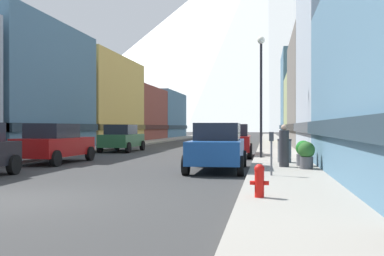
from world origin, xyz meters
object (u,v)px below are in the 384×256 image
(car_left_1, at_px, (55,143))
(car_right_1, at_px, (233,140))
(fire_hydrant_near, at_px, (259,180))
(parking_meter_near, at_px, (271,147))
(potted_plant_1, at_px, (303,153))
(streetlamp_right, at_px, (261,78))
(trash_bin_right, at_px, (284,151))
(car_left_2, at_px, (122,138))
(car_right_0, at_px, (217,147))
(pedestrian_0, at_px, (284,147))
(potted_plant_0, at_px, (306,154))

(car_left_1, distance_m, car_right_1, 9.49)
(fire_hydrant_near, relative_size, parking_meter_near, 0.53)
(car_right_1, bearing_deg, potted_plant_1, -65.03)
(streetlamp_right, bearing_deg, trash_bin_right, -69.82)
(car_left_2, relative_size, car_right_1, 0.99)
(car_left_2, relative_size, car_right_0, 1.00)
(pedestrian_0, bearing_deg, car_left_2, 131.91)
(parking_meter_near, distance_m, trash_bin_right, 5.19)
(car_left_2, bearing_deg, parking_meter_near, -56.12)
(car_right_0, relative_size, parking_meter_near, 3.33)
(trash_bin_right, bearing_deg, car_left_1, -178.22)
(car_left_1, relative_size, parking_meter_near, 3.35)
(car_right_0, bearing_deg, trash_bin_right, 44.22)
(fire_hydrant_near, relative_size, potted_plant_1, 0.73)
(pedestrian_0, bearing_deg, streetlamp_right, 100.54)
(car_right_0, height_order, streetlamp_right, streetlamp_right)
(potted_plant_0, xyz_separation_m, potted_plant_1, (-0.00, 1.29, -0.03))
(car_left_1, relative_size, potted_plant_1, 4.62)
(car_left_2, height_order, trash_bin_right, car_left_2)
(car_left_1, distance_m, trash_bin_right, 10.16)
(car_right_0, distance_m, parking_meter_near, 3.30)
(car_right_0, distance_m, potted_plant_0, 3.22)
(car_left_1, bearing_deg, potted_plant_1, -6.31)
(car_left_1, xyz_separation_m, car_left_2, (0.00, 9.39, 0.00))
(parking_meter_near, xyz_separation_m, potted_plant_1, (1.25, 3.63, -0.36))
(car_right_0, xyz_separation_m, trash_bin_right, (2.55, 2.48, -0.26))
(potted_plant_0, relative_size, potted_plant_1, 1.00)
(streetlamp_right, bearing_deg, potted_plant_1, -68.69)
(fire_hydrant_near, distance_m, potted_plant_0, 6.83)
(fire_hydrant_near, height_order, streetlamp_right, streetlamp_right)
(pedestrian_0, bearing_deg, parking_meter_near, -99.39)
(potted_plant_0, xyz_separation_m, pedestrian_0, (-0.75, 0.68, 0.19))
(car_right_0, height_order, potted_plant_0, car_right_0)
(car_right_1, relative_size, fire_hydrant_near, 6.31)
(car_left_2, xyz_separation_m, fire_hydrant_near, (9.25, -18.53, -0.37))
(pedestrian_0, distance_m, streetlamp_right, 5.82)
(car_right_1, bearing_deg, parking_meter_near, -79.49)
(parking_meter_near, bearing_deg, trash_bin_right, 83.35)
(car_left_1, relative_size, fire_hydrant_near, 6.34)
(pedestrian_0, bearing_deg, car_left_1, 169.83)
(parking_meter_near, distance_m, potted_plant_1, 3.86)
(potted_plant_0, xyz_separation_m, streetlamp_right, (-1.65, 5.52, 3.31))
(car_right_0, height_order, car_right_1, same)
(parking_meter_near, distance_m, potted_plant_0, 2.67)
(parking_meter_near, relative_size, pedestrian_0, 0.84)
(trash_bin_right, bearing_deg, car_right_0, -135.78)
(car_left_2, xyz_separation_m, potted_plant_0, (10.80, -11.88, -0.22))
(potted_plant_1, bearing_deg, car_right_0, -163.10)
(car_right_1, height_order, parking_meter_near, car_right_1)
(car_left_1, distance_m, potted_plant_1, 10.87)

